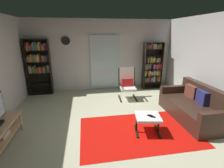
{
  "coord_description": "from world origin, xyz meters",
  "views": [
    {
      "loc": [
        -0.63,
        -3.27,
        2.12
      ],
      "look_at": [
        0.09,
        0.97,
        0.77
      ],
      "focal_mm": 26.37,
      "sensor_mm": 36.0,
      "label": 1
    }
  ],
  "objects_px": {
    "lounge_armchair": "(127,82)",
    "wall_clock": "(66,41)",
    "leather_sofa": "(194,107)",
    "ottoman": "(148,119)",
    "tv_remote": "(152,116)",
    "bookshelf_near_sofa": "(152,66)",
    "cell_phone": "(150,116)",
    "bookshelf_near_tv": "(38,63)"
  },
  "relations": [
    {
      "from": "lounge_armchair",
      "to": "wall_clock",
      "type": "relative_size",
      "value": 3.53
    },
    {
      "from": "lounge_armchair",
      "to": "wall_clock",
      "type": "distance_m",
      "value": 2.59
    },
    {
      "from": "leather_sofa",
      "to": "ottoman",
      "type": "height_order",
      "value": "leather_sofa"
    },
    {
      "from": "tv_remote",
      "to": "bookshelf_near_sofa",
      "type": "bearing_deg",
      "value": 39.48
    },
    {
      "from": "ottoman",
      "to": "cell_phone",
      "type": "xyz_separation_m",
      "value": [
        0.04,
        -0.03,
        0.08
      ]
    },
    {
      "from": "bookshelf_near_sofa",
      "to": "wall_clock",
      "type": "height_order",
      "value": "wall_clock"
    },
    {
      "from": "leather_sofa",
      "to": "tv_remote",
      "type": "distance_m",
      "value": 1.43
    },
    {
      "from": "bookshelf_near_tv",
      "to": "ottoman",
      "type": "height_order",
      "value": "bookshelf_near_tv"
    },
    {
      "from": "wall_clock",
      "to": "leather_sofa",
      "type": "bearing_deg",
      "value": -38.69
    },
    {
      "from": "leather_sofa",
      "to": "wall_clock",
      "type": "distance_m",
      "value": 4.53
    },
    {
      "from": "wall_clock",
      "to": "cell_phone",
      "type": "bearing_deg",
      "value": -58.11
    },
    {
      "from": "tv_remote",
      "to": "wall_clock",
      "type": "xyz_separation_m",
      "value": [
        -1.98,
        3.14,
        1.43
      ]
    },
    {
      "from": "ottoman",
      "to": "tv_remote",
      "type": "bearing_deg",
      "value": -34.65
    },
    {
      "from": "bookshelf_near_tv",
      "to": "wall_clock",
      "type": "height_order",
      "value": "wall_clock"
    },
    {
      "from": "tv_remote",
      "to": "cell_phone",
      "type": "bearing_deg",
      "value": 119.15
    },
    {
      "from": "leather_sofa",
      "to": "lounge_armchair",
      "type": "height_order",
      "value": "lounge_armchair"
    },
    {
      "from": "lounge_armchair",
      "to": "wall_clock",
      "type": "xyz_separation_m",
      "value": [
        -1.98,
        1.02,
        1.32
      ]
    },
    {
      "from": "bookshelf_near_sofa",
      "to": "ottoman",
      "type": "xyz_separation_m",
      "value": [
        -1.29,
        -2.93,
        -0.57
      ]
    },
    {
      "from": "cell_phone",
      "to": "wall_clock",
      "type": "relative_size",
      "value": 0.48
    },
    {
      "from": "bookshelf_near_sofa",
      "to": "ottoman",
      "type": "bearing_deg",
      "value": -113.72
    },
    {
      "from": "leather_sofa",
      "to": "lounge_armchair",
      "type": "bearing_deg",
      "value": 129.28
    },
    {
      "from": "tv_remote",
      "to": "leather_sofa",
      "type": "bearing_deg",
      "value": -8.49
    },
    {
      "from": "cell_phone",
      "to": "wall_clock",
      "type": "distance_m",
      "value": 3.95
    },
    {
      "from": "lounge_armchair",
      "to": "tv_remote",
      "type": "distance_m",
      "value": 2.13
    },
    {
      "from": "bookshelf_near_sofa",
      "to": "leather_sofa",
      "type": "relative_size",
      "value": 0.97
    },
    {
      "from": "lounge_armchair",
      "to": "tv_remote",
      "type": "bearing_deg",
      "value": -90.13
    },
    {
      "from": "ottoman",
      "to": "wall_clock",
      "type": "distance_m",
      "value": 3.93
    },
    {
      "from": "bookshelf_near_tv",
      "to": "tv_remote",
      "type": "distance_m",
      "value": 4.27
    },
    {
      "from": "bookshelf_near_tv",
      "to": "cell_phone",
      "type": "relative_size",
      "value": 13.82
    },
    {
      "from": "bookshelf_near_tv",
      "to": "ottoman",
      "type": "distance_m",
      "value": 4.2
    },
    {
      "from": "ottoman",
      "to": "cell_phone",
      "type": "height_order",
      "value": "cell_phone"
    },
    {
      "from": "leather_sofa",
      "to": "wall_clock",
      "type": "height_order",
      "value": "wall_clock"
    },
    {
      "from": "bookshelf_near_sofa",
      "to": "wall_clock",
      "type": "bearing_deg",
      "value": 177.07
    },
    {
      "from": "leather_sofa",
      "to": "wall_clock",
      "type": "relative_size",
      "value": 6.38
    },
    {
      "from": "lounge_armchair",
      "to": "bookshelf_near_tv",
      "type": "bearing_deg",
      "value": 163.05
    },
    {
      "from": "ottoman",
      "to": "bookshelf_near_tv",
      "type": "bearing_deg",
      "value": 134.01
    },
    {
      "from": "bookshelf_near_tv",
      "to": "tv_remote",
      "type": "xyz_separation_m",
      "value": [
        2.94,
        -3.02,
        -0.7
      ]
    },
    {
      "from": "bookshelf_near_tv",
      "to": "tv_remote",
      "type": "relative_size",
      "value": 13.44
    },
    {
      "from": "tv_remote",
      "to": "cell_phone",
      "type": "height_order",
      "value": "tv_remote"
    },
    {
      "from": "bookshelf_near_tv",
      "to": "lounge_armchair",
      "type": "height_order",
      "value": "bookshelf_near_tv"
    },
    {
      "from": "cell_phone",
      "to": "wall_clock",
      "type": "bearing_deg",
      "value": 89.98
    },
    {
      "from": "leather_sofa",
      "to": "wall_clock",
      "type": "xyz_separation_m",
      "value": [
        -3.32,
        2.66,
        1.55
      ]
    }
  ]
}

